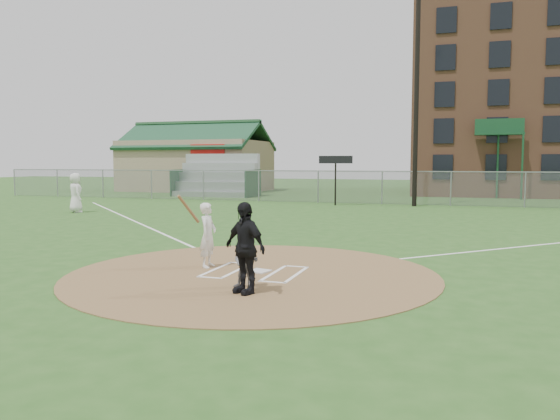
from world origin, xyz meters
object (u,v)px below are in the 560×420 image
(home_plate, at_px, (259,271))
(umpire, at_px, (245,248))
(batter_at_plate, at_px, (208,235))
(catcher, at_px, (246,262))
(ondeck_player, at_px, (76,193))

(home_plate, height_order, umpire, umpire)
(umpire, xyz_separation_m, batter_at_plate, (-1.81, 2.15, -0.10))
(catcher, relative_size, umpire, 0.61)
(ondeck_player, bearing_deg, home_plate, 179.78)
(umpire, bearing_deg, catcher, 136.15)
(home_plate, relative_size, catcher, 0.41)
(home_plate, relative_size, batter_at_plate, 0.25)
(home_plate, xyz_separation_m, batter_at_plate, (-1.37, 0.13, 0.77))
(ondeck_player, bearing_deg, catcher, 176.60)
(home_plate, xyz_separation_m, ondeck_player, (-14.12, 11.34, 0.97))
(catcher, xyz_separation_m, batter_at_plate, (-1.67, 1.76, 0.25))
(umpire, bearing_deg, batter_at_plate, 156.64)
(ondeck_player, bearing_deg, umpire, 176.03)
(catcher, distance_m, batter_at_plate, 2.44)
(umpire, xyz_separation_m, ondeck_player, (-14.57, 13.36, 0.10))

